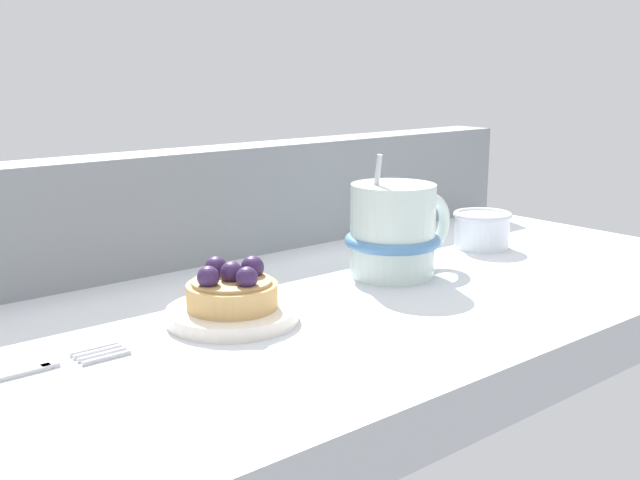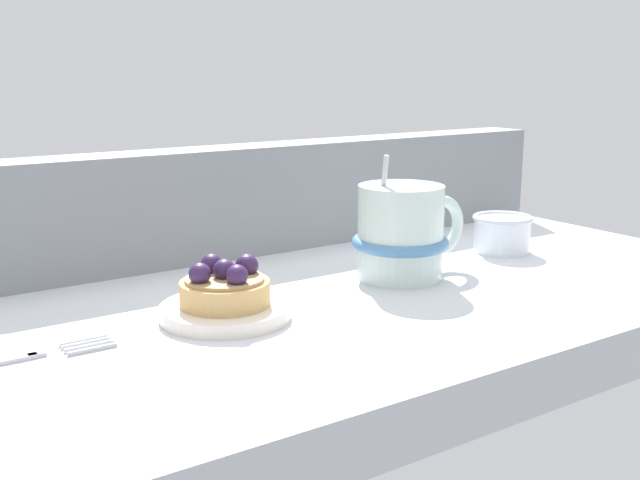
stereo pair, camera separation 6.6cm
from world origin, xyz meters
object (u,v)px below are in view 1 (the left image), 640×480
(dessert_plate, at_px, (233,315))
(sugar_bowl, at_px, (482,228))
(raspberry_tart, at_px, (232,290))
(coffee_mug, at_px, (395,231))

(dessert_plate, distance_m, sugar_bowl, 0.35)
(raspberry_tart, bearing_deg, coffee_mug, 4.25)
(raspberry_tart, xyz_separation_m, sugar_bowl, (0.35, 0.03, -0.00))
(coffee_mug, height_order, sugar_bowl, coffee_mug)
(dessert_plate, distance_m, raspberry_tart, 0.02)
(dessert_plate, xyz_separation_m, coffee_mug, (0.19, 0.01, 0.04))
(raspberry_tart, bearing_deg, dessert_plate, -132.61)
(dessert_plate, bearing_deg, raspberry_tart, 47.39)
(raspberry_tart, xyz_separation_m, coffee_mug, (0.19, 0.01, 0.02))
(coffee_mug, bearing_deg, raspberry_tart, -175.75)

